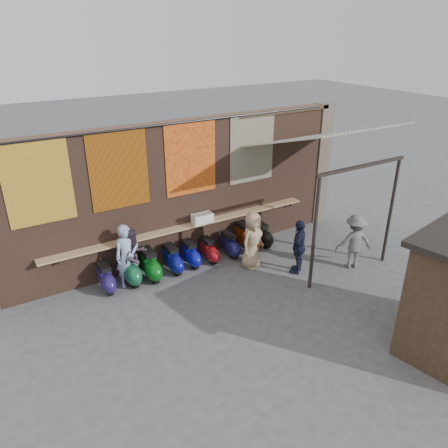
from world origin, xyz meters
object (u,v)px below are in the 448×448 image
scooter_stool_2 (150,265)px  scooter_stool_7 (246,237)px  scooter_stool_3 (172,260)px  shopper_navy (299,247)px  diner_right (135,256)px  shopper_grey (354,242)px  scooter_stool_6 (229,245)px  shelf_box (202,218)px  scooter_stool_4 (190,254)px  shopper_tan (252,240)px  scooter_stool_0 (106,278)px  diner_left (127,256)px  scooter_stool_8 (262,235)px  scooter_stool_5 (209,250)px  scooter_stool_1 (130,269)px

scooter_stool_2 → scooter_stool_7: bearing=0.6°
scooter_stool_3 → shopper_navy: shopper_navy is taller
diner_right → shopper_grey: bearing=-42.4°
scooter_stool_6 → shopper_grey: bearing=-41.8°
shelf_box → scooter_stool_7: shelf_box is taller
scooter_stool_4 → shopper_tan: (1.47, -0.93, 0.46)m
scooter_stool_6 → shelf_box: bearing=155.0°
shelf_box → scooter_stool_0: 3.14m
diner_left → scooter_stool_8: bearing=2.1°
shopper_grey → scooter_stool_2: bearing=-0.6°
scooter_stool_0 → scooter_stool_3: (1.87, -0.02, 0.01)m
scooter_stool_2 → diner_left: diner_left is taller
scooter_stool_2 → scooter_stool_5: scooter_stool_2 is taller
diner_left → diner_right: diner_left is taller
scooter_stool_0 → scooter_stool_3: scooter_stool_3 is taller
scooter_stool_7 → shopper_tan: 1.07m
diner_right → shopper_grey: (5.52, -2.38, 0.01)m
scooter_stool_4 → scooter_stool_0: bearing=-179.4°
shelf_box → scooter_stool_0: size_ratio=0.77×
scooter_stool_7 → shopper_navy: 1.91m
scooter_stool_5 → scooter_stool_6: (0.67, -0.02, 0.02)m
scooter_stool_7 → shopper_tan: shopper_tan is taller
scooter_stool_5 → diner_right: diner_right is taller
scooter_stool_1 → scooter_stool_8: scooter_stool_1 is taller
scooter_stool_2 → scooter_stool_3: scooter_stool_2 is taller
scooter_stool_6 → scooter_stool_7: (0.62, 0.03, 0.07)m
scooter_stool_2 → shopper_grey: shopper_grey is taller
shopper_navy → shopper_tan: 1.29m
scooter_stool_2 → scooter_stool_3: size_ratio=1.10×
scooter_stool_2 → shopper_grey: bearing=-24.6°
scooter_stool_8 → shopper_tan: (-1.01, -0.92, 0.47)m
scooter_stool_2 → scooter_stool_8: bearing=0.8°
scooter_stool_6 → scooter_stool_7: size_ratio=0.84×
scooter_stool_6 → diner_left: size_ratio=0.44×
scooter_stool_3 → shopper_tan: shopper_tan is taller
diner_right → shopper_navy: diner_right is taller
scooter_stool_2 → shopper_navy: (3.63, -1.77, 0.37)m
scooter_stool_6 → diner_left: 3.14m
scooter_stool_0 → scooter_stool_3: 1.87m
scooter_stool_5 → scooter_stool_6: 0.68m
scooter_stool_4 → shopper_tan: shopper_tan is taller
shopper_tan → scooter_stool_1: bearing=143.3°
scooter_stool_8 → shopper_navy: size_ratio=0.48×
scooter_stool_3 → scooter_stool_7: (2.45, 0.01, 0.05)m
scooter_stool_7 → scooter_stool_8: (0.60, 0.02, -0.07)m
scooter_stool_8 → diner_left: diner_left is taller
shopper_tan → scooter_stool_3: bearing=136.0°
scooter_stool_8 → scooter_stool_1: bearing=179.6°
scooter_stool_5 → shopper_tan: 1.34m
shelf_box → shopper_tan: 1.57m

